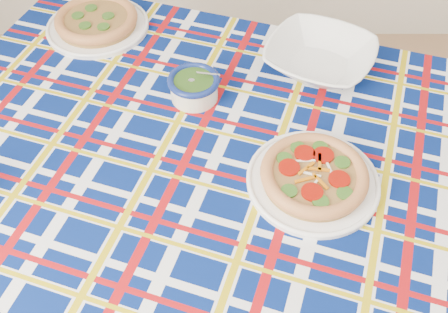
{
  "coord_description": "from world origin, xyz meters",
  "views": [
    {
      "loc": [
        -0.54,
        -0.25,
        1.61
      ],
      "look_at": [
        -0.54,
        0.47,
        0.77
      ],
      "focal_mm": 40.0,
      "sensor_mm": 36.0,
      "label": 1
    }
  ],
  "objects_px": {
    "dining_table": "(245,173)",
    "serving_bowl": "(320,57)",
    "main_focaccia_plate": "(314,175)",
    "pesto_bowl": "(194,86)"
  },
  "relations": [
    {
      "from": "dining_table",
      "to": "serving_bowl",
      "type": "distance_m",
      "value": 0.38
    },
    {
      "from": "pesto_bowl",
      "to": "serving_bowl",
      "type": "relative_size",
      "value": 0.47
    },
    {
      "from": "main_focaccia_plate",
      "to": "pesto_bowl",
      "type": "distance_m",
      "value": 0.38
    },
    {
      "from": "dining_table",
      "to": "serving_bowl",
      "type": "relative_size",
      "value": 6.46
    },
    {
      "from": "dining_table",
      "to": "main_focaccia_plate",
      "type": "distance_m",
      "value": 0.2
    },
    {
      "from": "dining_table",
      "to": "pesto_bowl",
      "type": "distance_m",
      "value": 0.25
    },
    {
      "from": "dining_table",
      "to": "pesto_bowl",
      "type": "height_order",
      "value": "pesto_bowl"
    },
    {
      "from": "pesto_bowl",
      "to": "dining_table",
      "type": "bearing_deg",
      "value": -56.01
    },
    {
      "from": "main_focaccia_plate",
      "to": "serving_bowl",
      "type": "distance_m",
      "value": 0.4
    },
    {
      "from": "dining_table",
      "to": "serving_bowl",
      "type": "bearing_deg",
      "value": 74.9
    }
  ]
}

